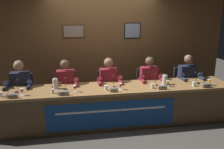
% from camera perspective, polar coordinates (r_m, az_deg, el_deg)
% --- Properties ---
extents(ground_plane, '(12.00, 12.00, 0.00)m').
position_cam_1_polar(ground_plane, '(4.69, -0.00, -11.80)').
color(ground_plane, '#4C4742').
extents(wall_back_panelled, '(5.91, 0.14, 2.60)m').
position_cam_1_polar(wall_back_panelled, '(5.49, -2.17, 6.58)').
color(wall_back_panelled, brown).
rests_on(wall_back_panelled, ground_plane).
extents(conference_table, '(4.71, 0.78, 0.75)m').
position_cam_1_polar(conference_table, '(4.36, 0.24, -6.40)').
color(conference_table, olive).
rests_on(conference_table, ground_plane).
extents(chair_far_left, '(0.44, 0.45, 0.91)m').
position_cam_1_polar(chair_far_left, '(5.11, -21.15, -5.16)').
color(chair_far_left, black).
rests_on(chair_far_left, ground_plane).
extents(panelist_far_left, '(0.51, 0.48, 1.23)m').
position_cam_1_polar(panelist_far_left, '(4.83, -21.93, -2.90)').
color(panelist_far_left, black).
rests_on(panelist_far_left, ground_plane).
extents(nameplate_far_left, '(0.19, 0.06, 0.08)m').
position_cam_1_polar(nameplate_far_left, '(4.19, -23.60, -4.87)').
color(nameplate_far_left, white).
rests_on(nameplate_far_left, conference_table).
extents(juice_glass_far_left, '(0.06, 0.06, 0.12)m').
position_cam_1_polar(juice_glass_far_left, '(4.24, -21.51, -3.74)').
color(juice_glass_far_left, white).
rests_on(juice_glass_far_left, conference_table).
extents(water_cup_far_left, '(0.06, 0.06, 0.08)m').
position_cam_1_polar(water_cup_far_left, '(4.33, -25.87, -4.56)').
color(water_cup_far_left, silver).
rests_on(water_cup_far_left, conference_table).
extents(microphone_far_left, '(0.06, 0.17, 0.22)m').
position_cam_1_polar(microphone_far_left, '(4.46, -22.61, -3.12)').
color(microphone_far_left, black).
rests_on(microphone_far_left, conference_table).
extents(chair_left, '(0.44, 0.45, 0.91)m').
position_cam_1_polar(chair_left, '(4.99, -11.18, -4.83)').
color(chair_left, black).
rests_on(chair_left, ground_plane).
extents(panelist_left, '(0.51, 0.48, 1.23)m').
position_cam_1_polar(panelist_left, '(4.71, -11.41, -2.51)').
color(panelist_left, black).
rests_on(panelist_left, ground_plane).
extents(nameplate_left, '(0.20, 0.06, 0.08)m').
position_cam_1_polar(nameplate_left, '(4.06, -11.99, -4.51)').
color(nameplate_left, white).
rests_on(nameplate_left, conference_table).
extents(juice_glass_left, '(0.06, 0.06, 0.12)m').
position_cam_1_polar(juice_glass_left, '(4.17, -9.24, -3.16)').
color(juice_glass_left, white).
rests_on(juice_glass_left, conference_table).
extents(water_cup_left, '(0.06, 0.06, 0.08)m').
position_cam_1_polar(water_cup_left, '(4.18, -14.54, -4.12)').
color(water_cup_left, silver).
rests_on(water_cup_left, conference_table).
extents(microphone_left, '(0.06, 0.17, 0.22)m').
position_cam_1_polar(microphone_left, '(4.31, -11.54, -2.82)').
color(microphone_left, black).
rests_on(microphone_left, conference_table).
extents(chair_center, '(0.44, 0.45, 0.91)m').
position_cam_1_polar(chair_center, '(5.03, -1.07, -4.35)').
color(chair_center, black).
rests_on(chair_center, ground_plane).
extents(panelist_center, '(0.51, 0.48, 1.23)m').
position_cam_1_polar(panelist_center, '(4.76, -0.73, -2.02)').
color(panelist_center, black).
rests_on(panelist_center, ground_plane).
extents(nameplate_center, '(0.16, 0.06, 0.08)m').
position_cam_1_polar(nameplate_center, '(4.13, 0.42, -3.80)').
color(nameplate_center, white).
rests_on(nameplate_center, conference_table).
extents(juice_glass_center, '(0.06, 0.06, 0.12)m').
position_cam_1_polar(juice_glass_center, '(4.23, 2.13, -2.67)').
color(juice_glass_center, white).
rests_on(juice_glass_center, conference_table).
extents(water_cup_center, '(0.06, 0.06, 0.08)m').
position_cam_1_polar(water_cup_center, '(4.22, -1.45, -3.42)').
color(water_cup_center, silver).
rests_on(water_cup_center, conference_table).
extents(microphone_center, '(0.06, 0.17, 0.22)m').
position_cam_1_polar(microphone_center, '(4.38, 0.50, -2.19)').
color(microphone_center, black).
rests_on(microphone_center, conference_table).
extents(chair_right, '(0.44, 0.45, 0.91)m').
position_cam_1_polar(chair_right, '(5.23, 8.57, -3.77)').
color(chair_right, black).
rests_on(chair_right, ground_plane).
extents(panelist_right, '(0.51, 0.48, 1.23)m').
position_cam_1_polar(panelist_right, '(4.96, 9.40, -1.50)').
color(panelist_right, black).
rests_on(panelist_right, ground_plane).
extents(nameplate_right, '(0.18, 0.06, 0.08)m').
position_cam_1_polar(nameplate_right, '(4.37, 12.42, -3.09)').
color(nameplate_right, white).
rests_on(nameplate_right, conference_table).
extents(juice_glass_right, '(0.06, 0.06, 0.12)m').
position_cam_1_polar(juice_glass_right, '(4.53, 13.66, -1.90)').
color(juice_glass_right, white).
rests_on(juice_glass_right, conference_table).
extents(water_cup_right, '(0.06, 0.06, 0.08)m').
position_cam_1_polar(water_cup_right, '(4.39, 10.00, -2.88)').
color(water_cup_right, silver).
rests_on(water_cup_right, conference_table).
extents(microphone_right, '(0.06, 0.17, 0.22)m').
position_cam_1_polar(microphone_right, '(4.57, 11.03, -1.73)').
color(microphone_right, black).
rests_on(microphone_right, conference_table).
extents(chair_far_right, '(0.44, 0.45, 0.91)m').
position_cam_1_polar(chair_far_right, '(5.55, 17.29, -3.15)').
color(chair_far_right, black).
rests_on(chair_far_right, ground_plane).
extents(panelist_far_right, '(0.51, 0.48, 1.23)m').
position_cam_1_polar(panelist_far_right, '(5.31, 18.47, -0.99)').
color(panelist_far_right, black).
rests_on(panelist_far_right, ground_plane).
extents(nameplate_far_right, '(0.20, 0.06, 0.08)m').
position_cam_1_polar(nameplate_far_right, '(4.73, 22.51, -2.50)').
color(nameplate_far_right, white).
rests_on(nameplate_far_right, conference_table).
extents(juice_glass_far_right, '(0.06, 0.06, 0.12)m').
position_cam_1_polar(juice_glass_far_right, '(4.86, 23.08, -1.53)').
color(juice_glass_far_right, white).
rests_on(juice_glass_far_right, conference_table).
extents(water_cup_far_right, '(0.06, 0.06, 0.08)m').
position_cam_1_polar(water_cup_far_right, '(4.72, 19.70, -2.28)').
color(water_cup_far_right, silver).
rests_on(water_cup_far_right, conference_table).
extents(microphone_far_right, '(0.06, 0.17, 0.22)m').
position_cam_1_polar(microphone_far_right, '(4.92, 20.49, -1.21)').
color(microphone_far_right, black).
rests_on(microphone_far_right, conference_table).
extents(water_pitcher_left_side, '(0.15, 0.10, 0.21)m').
position_cam_1_polar(water_pitcher_left_side, '(4.42, -13.88, -2.22)').
color(water_pitcher_left_side, silver).
rests_on(water_pitcher_left_side, conference_table).
extents(water_pitcher_right_side, '(0.15, 0.10, 0.21)m').
position_cam_1_polar(water_pitcher_right_side, '(4.65, 13.02, -1.27)').
color(water_pitcher_right_side, silver).
rests_on(water_pitcher_right_side, conference_table).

